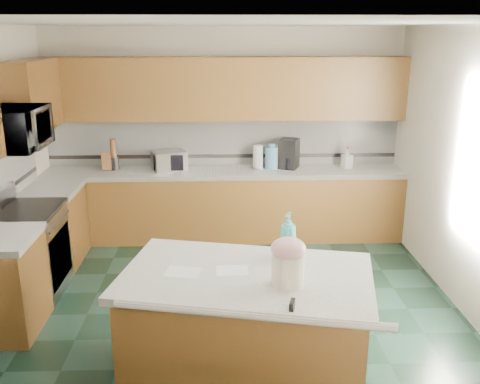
{
  "coord_description": "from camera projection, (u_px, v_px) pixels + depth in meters",
  "views": [
    {
      "loc": [
        -0.02,
        -4.66,
        2.64
      ],
      "look_at": [
        0.15,
        0.35,
        1.12
      ],
      "focal_mm": 40.0,
      "sensor_mm": 36.0,
      "label": 1
    }
  ],
  "objects": [
    {
      "name": "floor",
      "position": [
        226.0,
        312.0,
        5.22
      ],
      "size": [
        4.6,
        4.6,
        0.0
      ],
      "primitive_type": "plane",
      "color": "black",
      "rests_on": "ground"
    },
    {
      "name": "ceiling",
      "position": [
        223.0,
        23.0,
        4.44
      ],
      "size": [
        4.6,
        4.6,
        0.0
      ],
      "primitive_type": "plane",
      "color": "white",
      "rests_on": "ground"
    },
    {
      "name": "wall_back",
      "position": [
        223.0,
        132.0,
        7.05
      ],
      "size": [
        4.6,
        0.04,
        2.7
      ],
      "primitive_type": "cube",
      "color": "beige",
      "rests_on": "ground"
    },
    {
      "name": "wall_front",
      "position": [
        228.0,
        305.0,
        2.61
      ],
      "size": [
        4.6,
        0.04,
        2.7
      ],
      "primitive_type": "cube",
      "color": "beige",
      "rests_on": "ground"
    },
    {
      "name": "wall_right",
      "position": [
        477.0,
        177.0,
        4.91
      ],
      "size": [
        0.04,
        4.6,
        2.7
      ],
      "primitive_type": "cube",
      "color": "beige",
      "rests_on": "ground"
    },
    {
      "name": "back_base_cab",
      "position": [
        224.0,
        206.0,
        7.01
      ],
      "size": [
        4.6,
        0.6,
        0.86
      ],
      "primitive_type": "cube",
      "color": "#311D0B",
      "rests_on": "ground"
    },
    {
      "name": "back_countertop",
      "position": [
        224.0,
        172.0,
        6.88
      ],
      "size": [
        4.6,
        0.64,
        0.06
      ],
      "primitive_type": "cube",
      "color": "white",
      "rests_on": "back_base_cab"
    },
    {
      "name": "back_upper_cab",
      "position": [
        223.0,
        89.0,
        6.7
      ],
      "size": [
        4.6,
        0.33,
        0.78
      ],
      "primitive_type": "cube",
      "color": "#311D0B",
      "rests_on": "wall_back"
    },
    {
      "name": "back_backsplash",
      "position": [
        224.0,
        141.0,
        7.06
      ],
      "size": [
        4.6,
        0.02,
        0.63
      ],
      "primitive_type": "cube",
      "color": "silver",
      "rests_on": "back_countertop"
    },
    {
      "name": "back_accent_band",
      "position": [
        224.0,
        156.0,
        7.11
      ],
      "size": [
        4.6,
        0.01,
        0.05
      ],
      "primitive_type": "cube",
      "color": "black",
      "rests_on": "back_countertop"
    },
    {
      "name": "left_base_cab_rear",
      "position": [
        54.0,
        227.0,
        6.27
      ],
      "size": [
        0.6,
        0.82,
        0.86
      ],
      "primitive_type": "cube",
      "color": "#311D0B",
      "rests_on": "ground"
    },
    {
      "name": "left_counter_rear",
      "position": [
        50.0,
        189.0,
        6.13
      ],
      "size": [
        0.64,
        0.82,
        0.06
      ],
      "primitive_type": "cube",
      "color": "white",
      "rests_on": "left_base_cab_rear"
    },
    {
      "name": "left_base_cab_front",
      "position": [
        4.0,
        287.0,
        4.8
      ],
      "size": [
        0.6,
        0.72,
        0.86
      ],
      "primitive_type": "cube",
      "color": "#311D0B",
      "rests_on": "ground"
    },
    {
      "name": "left_upper_cab_rear",
      "position": [
        32.0,
        96.0,
        5.95
      ],
      "size": [
        0.33,
        1.09,
        0.78
      ],
      "primitive_type": "cube",
      "color": "#311D0B",
      "rests_on": "wall_left"
    },
    {
      "name": "range_body",
      "position": [
        31.0,
        253.0,
        5.51
      ],
      "size": [
        0.6,
        0.76,
        0.88
      ],
      "primitive_type": "cube",
      "color": "#B7B7BC",
      "rests_on": "ground"
    },
    {
      "name": "range_oven_door",
      "position": [
        60.0,
        256.0,
        5.53
      ],
      "size": [
        0.02,
        0.68,
        0.55
      ],
      "primitive_type": "cube",
      "color": "black",
      "rests_on": "range_body"
    },
    {
      "name": "range_cooktop",
      "position": [
        26.0,
        211.0,
        5.37
      ],
      "size": [
        0.62,
        0.78,
        0.04
      ],
      "primitive_type": "cube",
      "color": "black",
      "rests_on": "range_body"
    },
    {
      "name": "range_handle",
      "position": [
        60.0,
        222.0,
        5.42
      ],
      "size": [
        0.02,
        0.66,
        0.02
      ],
      "primitive_type": "cylinder",
      "rotation": [
        1.57,
        0.0,
        0.0
      ],
      "color": "#B7B7BC",
      "rests_on": "range_body"
    },
    {
      "name": "microwave",
      "position": [
        16.0,
        129.0,
        5.13
      ],
      "size": [
        0.5,
        0.73,
        0.41
      ],
      "primitive_type": "imported",
      "rotation": [
        0.0,
        0.0,
        1.57
      ],
      "color": "#B7B7BC",
      "rests_on": "wall_left"
    },
    {
      "name": "island_base",
      "position": [
        246.0,
        332.0,
        4.08
      ],
      "size": [
        1.9,
        1.33,
        0.86
      ],
      "primitive_type": "cube",
      "rotation": [
        0.0,
        0.0,
        -0.21
      ],
      "color": "#311D0B",
      "rests_on": "ground"
    },
    {
      "name": "island_top",
      "position": [
        246.0,
        277.0,
        3.95
      ],
      "size": [
        2.02,
        1.45,
        0.06
      ],
      "primitive_type": "cube",
      "rotation": [
        0.0,
        0.0,
        -0.21
      ],
      "color": "white",
      "rests_on": "island_base"
    },
    {
      "name": "island_bullnose",
      "position": [
        250.0,
        315.0,
        3.42
      ],
      "size": [
        1.81,
        0.44,
        0.06
      ],
      "primitive_type": "cylinder",
      "rotation": [
        0.0,
        1.57,
        -0.21
      ],
      "color": "white",
      "rests_on": "island_base"
    },
    {
      "name": "treat_jar",
      "position": [
        288.0,
        269.0,
        3.73
      ],
      "size": [
        0.29,
        0.29,
        0.24
      ],
      "primitive_type": "cylinder",
      "rotation": [
        0.0,
        0.0,
        0.34
      ],
      "color": "#F2E7CF",
      "rests_on": "island_top"
    },
    {
      "name": "treat_jar_lid",
      "position": [
        288.0,
        249.0,
        3.69
      ],
      "size": [
        0.25,
        0.25,
        0.15
      ],
      "primitive_type": "ellipsoid",
      "color": "pink",
      "rests_on": "treat_jar"
    },
    {
      "name": "treat_jar_knob",
      "position": [
        289.0,
        242.0,
        3.67
      ],
      "size": [
        0.08,
        0.03,
        0.03
      ],
      "primitive_type": "cylinder",
      "rotation": [
        0.0,
        1.57,
        0.0
      ],
      "color": "tan",
      "rests_on": "treat_jar_lid"
    },
    {
      "name": "treat_jar_knob_end_l",
      "position": [
        283.0,
        242.0,
        3.67
      ],
      "size": [
        0.04,
        0.04,
        0.04
      ],
      "primitive_type": "sphere",
      "color": "tan",
      "rests_on": "treat_jar_lid"
    },
    {
      "name": "treat_jar_knob_end_r",
      "position": [
        295.0,
        242.0,
        3.67
      ],
      "size": [
        0.04,
        0.04,
        0.04
      ],
      "primitive_type": "sphere",
      "color": "tan",
      "rests_on": "treat_jar_lid"
    },
    {
      "name": "soap_bottle_island",
      "position": [
        288.0,
        235.0,
        4.17
      ],
      "size": [
        0.19,
        0.19,
        0.37
      ],
      "primitive_type": "imported",
      "rotation": [
        0.0,
        0.0,
        -0.4
      ],
      "color": "teal",
      "rests_on": "island_top"
    },
    {
      "name": "paper_sheet_a",
      "position": [
        232.0,
        270.0,
        3.99
      ],
      "size": [
        0.24,
        0.18,
        0.0
      ],
      "primitive_type": "cube",
      "rotation": [
        0.0,
        0.0,
        0.02
      ],
      "color": "white",
      "rests_on": "island_top"
    },
    {
      "name": "paper_sheet_b",
      "position": [
        183.0,
        272.0,
        3.96
      ],
      "size": [
        0.29,
        0.24,
        0.0
      ],
      "primitive_type": "cube",
      "rotation": [
        0.0,
        0.0,
        -0.2
      ],
      "color": "white",
      "rests_on": "island_top"
    },
    {
      "name": "clamp_body",
      "position": [
        292.0,
        307.0,
        3.44
      ],
      "size": [
        0.05,
        0.1,
        0.09
      ],
      "primitive_type": "cube",
      "rotation": [
        0.0,
        0.0,
        -0.27
      ],
      "color": "black",
      "rests_on": "island_top"
    },
    {
      "name": "clamp_handle",
      "position": [
        293.0,
        314.0,
        3.39
      ],
      "size": [
        0.02,
        0.07,
        0.02
      ],
      "primitive_type": "cylinder",
      "rotation": [
        1.57,
        0.0,
        0.0
      ],
      "color": "black",
      "rests_on": "island_top"
    },
    {
      "name": "knife_block",
      "position": [
        106.0,
        162.0,
        6.84
      ],
      "size": [
        0.15,
        0.18,
        0.24
      ],
      "primitive_type": "cube",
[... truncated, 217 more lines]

